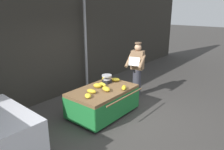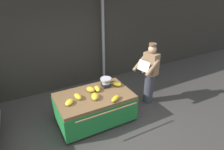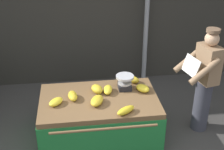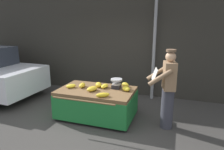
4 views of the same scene
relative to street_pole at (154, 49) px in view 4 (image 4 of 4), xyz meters
name	(u,v)px [view 4 (image 4 of 4)]	position (x,y,z in m)	size (l,w,h in m)	color
ground_plane	(90,130)	(-0.99, -2.36, -1.49)	(60.00, 60.00, 0.00)	#383533
back_wall	(124,29)	(-0.99, 0.31, 0.55)	(16.00, 0.24, 4.08)	#2D2B26
street_pole	(154,49)	(0.00, 0.00, 0.00)	(0.09, 0.09, 2.99)	gray
banana_cart	(96,97)	(-1.09, -1.71, -0.97)	(1.79, 1.30, 0.70)	brown
weighing_scale	(116,84)	(-0.66, -1.48, -0.67)	(0.28, 0.28, 0.23)	black
banana_bunch_0	(92,89)	(-1.13, -1.85, -0.74)	(0.17, 0.29, 0.11)	gold
banana_bunch_1	(99,85)	(-1.10, -1.53, -0.73)	(0.15, 0.23, 0.12)	gold
banana_bunch_2	(105,86)	(-0.94, -1.55, -0.74)	(0.13, 0.25, 0.10)	yellow
banana_bunch_3	(126,89)	(-0.40, -1.58, -0.74)	(0.17, 0.24, 0.10)	yellow
banana_bunch_4	(82,85)	(-1.48, -1.67, -0.74)	(0.13, 0.26, 0.11)	gold
banana_bunch_5	(71,86)	(-1.72, -1.79, -0.75)	(0.14, 0.24, 0.09)	yellow
banana_bunch_6	(103,95)	(-0.76, -2.14, -0.74)	(0.11, 0.30, 0.09)	gold
banana_bunch_7	(125,85)	(-0.50, -1.29, -0.74)	(0.13, 0.21, 0.11)	gold
vendor_person	(168,89)	(0.54, -1.70, -0.62)	(0.65, 0.61, 1.71)	#383842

